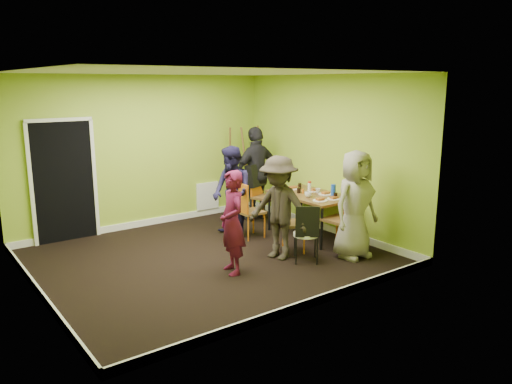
% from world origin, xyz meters
% --- Properties ---
extents(ground, '(5.00, 5.00, 0.00)m').
position_xyz_m(ground, '(0.00, 0.00, 0.00)').
color(ground, black).
rests_on(ground, ground).
extents(room_walls, '(5.04, 4.54, 2.82)m').
position_xyz_m(room_walls, '(-0.02, 0.04, 0.99)').
color(room_walls, '#98BC30').
rests_on(room_walls, ground).
extents(dining_table, '(0.90, 1.50, 0.75)m').
position_xyz_m(dining_table, '(2.05, -0.06, 0.70)').
color(dining_table, black).
rests_on(dining_table, ground).
extents(chair_left_far, '(0.42, 0.41, 0.98)m').
position_xyz_m(chair_left_far, '(1.06, 0.48, 0.55)').
color(chair_left_far, orange).
rests_on(chair_left_far, ground).
extents(chair_left_near, '(0.53, 0.53, 1.01)m').
position_xyz_m(chair_left_near, '(1.10, -0.50, 0.57)').
color(chair_left_near, orange).
rests_on(chair_left_near, ground).
extents(chair_back_end, '(0.61, 0.66, 1.13)m').
position_xyz_m(chair_back_end, '(1.86, 1.25, 0.80)').
color(chair_back_end, orange).
rests_on(chair_back_end, ground).
extents(chair_front_end, '(0.50, 0.50, 1.09)m').
position_xyz_m(chair_front_end, '(1.89, -1.01, 0.61)').
color(chair_front_end, orange).
rests_on(chair_front_end, ground).
extents(chair_bentwood, '(0.49, 0.49, 0.90)m').
position_xyz_m(chair_bentwood, '(1.06, -1.05, 0.50)').
color(chair_bentwood, black).
rests_on(chair_bentwood, ground).
extents(easel, '(0.72, 0.68, 1.80)m').
position_xyz_m(easel, '(2.01, 2.02, 0.89)').
color(easel, brown).
rests_on(easel, ground).
extents(plate_near_left, '(0.25, 0.25, 0.01)m').
position_xyz_m(plate_near_left, '(1.79, 0.31, 0.76)').
color(plate_near_left, white).
rests_on(plate_near_left, dining_table).
extents(plate_near_right, '(0.24, 0.24, 0.01)m').
position_xyz_m(plate_near_right, '(1.82, -0.53, 0.76)').
color(plate_near_right, white).
rests_on(plate_near_right, dining_table).
extents(plate_far_back, '(0.24, 0.24, 0.01)m').
position_xyz_m(plate_far_back, '(2.08, 0.46, 0.76)').
color(plate_far_back, white).
rests_on(plate_far_back, dining_table).
extents(plate_far_front, '(0.23, 0.23, 0.01)m').
position_xyz_m(plate_far_front, '(2.09, -0.58, 0.76)').
color(plate_far_front, white).
rests_on(plate_far_front, dining_table).
extents(plate_wall_back, '(0.22, 0.22, 0.01)m').
position_xyz_m(plate_wall_back, '(2.25, 0.08, 0.76)').
color(plate_wall_back, white).
rests_on(plate_wall_back, dining_table).
extents(plate_wall_front, '(0.25, 0.25, 0.01)m').
position_xyz_m(plate_wall_front, '(2.23, -0.23, 0.76)').
color(plate_wall_front, white).
rests_on(plate_wall_front, dining_table).
extents(thermos, '(0.06, 0.06, 0.21)m').
position_xyz_m(thermos, '(1.99, -0.08, 0.85)').
color(thermos, white).
rests_on(thermos, dining_table).
extents(blue_bottle, '(0.08, 0.08, 0.22)m').
position_xyz_m(blue_bottle, '(2.21, -0.44, 0.86)').
color(blue_bottle, '#1641AC').
rests_on(blue_bottle, dining_table).
extents(orange_bottle, '(0.04, 0.04, 0.08)m').
position_xyz_m(orange_bottle, '(1.97, 0.07, 0.79)').
color(orange_bottle, orange).
rests_on(orange_bottle, dining_table).
extents(glass_mid, '(0.07, 0.07, 0.09)m').
position_xyz_m(glass_mid, '(1.93, 0.13, 0.80)').
color(glass_mid, black).
rests_on(glass_mid, dining_table).
extents(glass_back, '(0.06, 0.06, 0.10)m').
position_xyz_m(glass_back, '(2.20, 0.41, 0.80)').
color(glass_back, black).
rests_on(glass_back, dining_table).
extents(glass_front, '(0.07, 0.07, 0.10)m').
position_xyz_m(glass_front, '(2.14, -0.57, 0.80)').
color(glass_front, black).
rests_on(glass_front, dining_table).
extents(cup_a, '(0.12, 0.12, 0.09)m').
position_xyz_m(cup_a, '(1.85, -0.21, 0.80)').
color(cup_a, white).
rests_on(cup_a, dining_table).
extents(cup_b, '(0.09, 0.09, 0.08)m').
position_xyz_m(cup_b, '(2.21, -0.07, 0.79)').
color(cup_b, white).
rests_on(cup_b, dining_table).
extents(person_standing, '(0.46, 0.60, 1.48)m').
position_xyz_m(person_standing, '(-0.05, -0.73, 0.74)').
color(person_standing, '#520E2C').
rests_on(person_standing, ground).
extents(person_left_far, '(0.65, 0.81, 1.60)m').
position_xyz_m(person_left_far, '(0.87, 0.66, 0.80)').
color(person_left_far, '#1A1638').
rests_on(person_left_far, ground).
extents(person_left_near, '(0.86, 1.15, 1.59)m').
position_xyz_m(person_left_near, '(0.86, -0.64, 0.80)').
color(person_left_near, '#2A241C').
rests_on(person_left_near, ground).
extents(person_back_end, '(1.10, 0.51, 1.83)m').
position_xyz_m(person_back_end, '(1.93, 1.39, 0.91)').
color(person_back_end, black).
rests_on(person_back_end, ground).
extents(person_front_end, '(0.83, 0.55, 1.67)m').
position_xyz_m(person_front_end, '(1.83, -1.29, 0.84)').
color(person_front_end, gray).
rests_on(person_front_end, ground).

